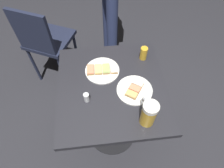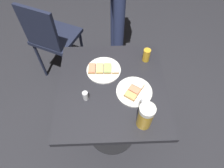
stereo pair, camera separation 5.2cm
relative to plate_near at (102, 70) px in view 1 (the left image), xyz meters
The scene contains 8 objects.
ground_plane 0.76m from the plate_near, 158.35° to the right, with size 6.00×6.00×0.00m, color #28282D.
cafe_table 0.23m from the plate_near, 158.35° to the right, with size 0.71×0.68×0.74m.
plate_near is the anchor object (origin of this frame).
plate_far 0.25m from the plate_near, 133.85° to the right, with size 0.22×0.22×0.03m.
beer_mug 0.44m from the plate_near, 150.73° to the right, with size 0.14×0.08×0.17m.
beer_glass_small 0.30m from the plate_near, 73.82° to the right, with size 0.05×0.05×0.09m, color gold.
salt_shaker 0.24m from the plate_near, 152.89° to the left, with size 0.03×0.03×0.06m, color silver.
cafe_chair 0.79m from the plate_near, 39.49° to the left, with size 0.51×0.51×0.89m.
Camera 1 is at (-0.68, 0.08, 1.72)m, focal length 30.76 mm.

